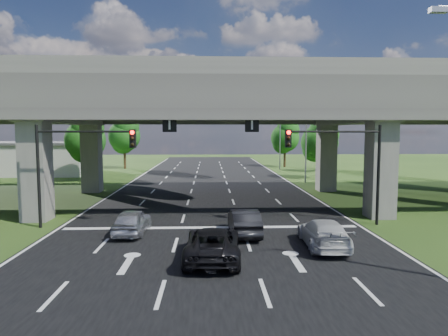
{
  "coord_description": "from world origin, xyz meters",
  "views": [
    {
      "loc": [
        -0.12,
        -19.33,
        5.57
      ],
      "look_at": [
        0.91,
        8.12,
        3.1
      ],
      "focal_mm": 32.0,
      "sensor_mm": 36.0,
      "label": 1
    }
  ],
  "objects": [
    {
      "name": "tree_right_far",
      "position": [
        12.05,
        44.0,
        4.82
      ],
      "size": [
        4.5,
        4.5,
        7.8
      ],
      "color": "black",
      "rests_on": "ground"
    },
    {
      "name": "tree_left_far",
      "position": [
        -12.95,
        42.0,
        5.14
      ],
      "size": [
        4.8,
        4.8,
        8.32
      ],
      "color": "black",
      "rests_on": "ground"
    },
    {
      "name": "streetlight_far",
      "position": [
        10.1,
        24.0,
        5.85
      ],
      "size": [
        3.38,
        0.25,
        10.0
      ],
      "color": "gray",
      "rests_on": "ground"
    },
    {
      "name": "tree_left_mid",
      "position": [
        -16.95,
        34.0,
        4.17
      ],
      "size": [
        3.91,
        3.9,
        6.76
      ],
      "color": "black",
      "rests_on": "ground"
    },
    {
      "name": "ground",
      "position": [
        0.0,
        0.0,
        0.0
      ],
      "size": [
        160.0,
        160.0,
        0.0
      ],
      "primitive_type": "plane",
      "color": "#244014",
      "rests_on": "ground"
    },
    {
      "name": "car_trailing",
      "position": [
        0.02,
        -2.3,
        0.73
      ],
      "size": [
        2.49,
        5.09,
        1.39
      ],
      "primitive_type": "imported",
      "rotation": [
        0.0,
        0.0,
        3.11
      ],
      "color": "black",
      "rests_on": "road"
    },
    {
      "name": "tree_right_near",
      "position": [
        13.05,
        28.0,
        4.5
      ],
      "size": [
        4.2,
        4.2,
        7.28
      ],
      "color": "black",
      "rests_on": "ground"
    },
    {
      "name": "tree_left_near",
      "position": [
        -13.95,
        26.0,
        4.82
      ],
      "size": [
        4.5,
        4.5,
        7.8
      ],
      "color": "black",
      "rests_on": "ground"
    },
    {
      "name": "overpass",
      "position": [
        0.0,
        12.0,
        7.92
      ],
      "size": [
        80.0,
        15.0,
        10.0
      ],
      "color": "#3B3936",
      "rests_on": "ground"
    },
    {
      "name": "streetlight_beyond",
      "position": [
        10.1,
        40.0,
        5.85
      ],
      "size": [
        3.38,
        0.25,
        10.0
      ],
      "color": "gray",
      "rests_on": "ground"
    },
    {
      "name": "road",
      "position": [
        0.0,
        10.0,
        0.01
      ],
      "size": [
        18.0,
        120.0,
        0.03
      ],
      "primitive_type": "cube",
      "color": "black",
      "rests_on": "ground"
    },
    {
      "name": "car_silver",
      "position": [
        -4.34,
        2.26,
        0.71
      ],
      "size": [
        1.72,
        4.03,
        1.36
      ],
      "primitive_type": "imported",
      "rotation": [
        0.0,
        0.0,
        3.11
      ],
      "color": "#BABBC2",
      "rests_on": "road"
    },
    {
      "name": "warehouse",
      "position": [
        -26.0,
        35.0,
        2.0
      ],
      "size": [
        20.0,
        10.0,
        4.0
      ],
      "primitive_type": "cube",
      "color": "#9E9E99",
      "rests_on": "ground"
    },
    {
      "name": "tree_right_mid",
      "position": [
        16.05,
        36.0,
        4.17
      ],
      "size": [
        3.91,
        3.9,
        6.76
      ],
      "color": "black",
      "rests_on": "ground"
    },
    {
      "name": "car_dark",
      "position": [
        1.76,
        1.83,
        0.73
      ],
      "size": [
        1.61,
        4.28,
        1.4
      ],
      "primitive_type": "imported",
      "rotation": [
        0.0,
        0.0,
        3.17
      ],
      "color": "black",
      "rests_on": "road"
    },
    {
      "name": "signal_right",
      "position": [
        7.82,
        3.94,
        4.19
      ],
      "size": [
        5.76,
        0.54,
        6.0
      ],
      "color": "black",
      "rests_on": "ground"
    },
    {
      "name": "car_white",
      "position": [
        5.4,
        -0.63,
        0.7
      ],
      "size": [
        2.05,
        4.68,
        1.34
      ],
      "primitive_type": "imported",
      "rotation": [
        0.0,
        0.0,
        3.1
      ],
      "color": "#B9B9B9",
      "rests_on": "road"
    },
    {
      "name": "signal_left",
      "position": [
        -7.82,
        3.94,
        4.19
      ],
      "size": [
        5.76,
        0.54,
        6.0
      ],
      "color": "black",
      "rests_on": "ground"
    }
  ]
}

